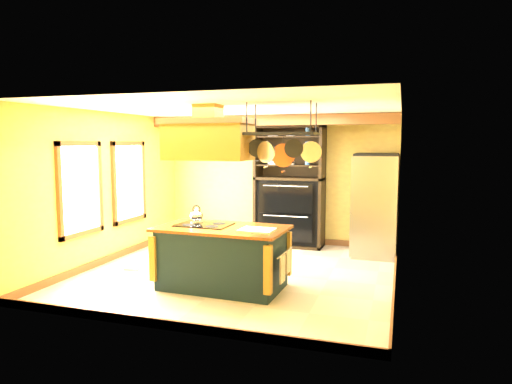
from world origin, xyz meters
The scene contains 15 objects.
floor centered at (0.00, 0.00, 0.00)m, with size 5.00×5.00×0.00m, color beige.
ceiling centered at (0.00, 0.00, 2.70)m, with size 5.00×5.00×0.00m, color white.
wall_back centered at (0.00, 2.50, 1.35)m, with size 5.00×0.02×2.70m, color #E1C152.
wall_front centered at (0.00, -2.50, 1.35)m, with size 5.00×0.02×2.70m, color #E1C152.
wall_left centered at (-2.50, 0.00, 1.35)m, with size 0.02×5.00×2.70m, color #E1C152.
wall_right centered at (2.50, 0.00, 1.35)m, with size 0.02×5.00×2.70m, color #E1C152.
ceiling_beam centered at (0.00, 1.70, 2.59)m, with size 5.00×0.15×0.20m, color brown.
window_near centered at (-2.47, -0.80, 1.40)m, with size 0.06×1.06×1.56m.
window_far centered at (-2.47, 0.60, 1.40)m, with size 0.06×1.06×1.56m.
kitchen_island centered at (0.04, -0.86, 0.47)m, with size 1.93×1.12×1.11m.
range_hood centered at (-0.16, -0.86, 2.23)m, with size 1.30×0.73×0.80m.
pot_rack centered at (0.95, -0.85, 2.17)m, with size 1.06×0.49×0.89m.
refrigerator centered at (2.07, 1.90, 0.93)m, with size 0.83×0.98×1.91m.
hutch centered at (0.33, 2.23, 0.95)m, with size 1.42×0.64×2.51m.
floor_register centered at (-1.79, -0.45, 0.01)m, with size 0.28×0.12×0.01m, color black.
Camera 1 is at (2.54, -6.99, 2.15)m, focal length 32.00 mm.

